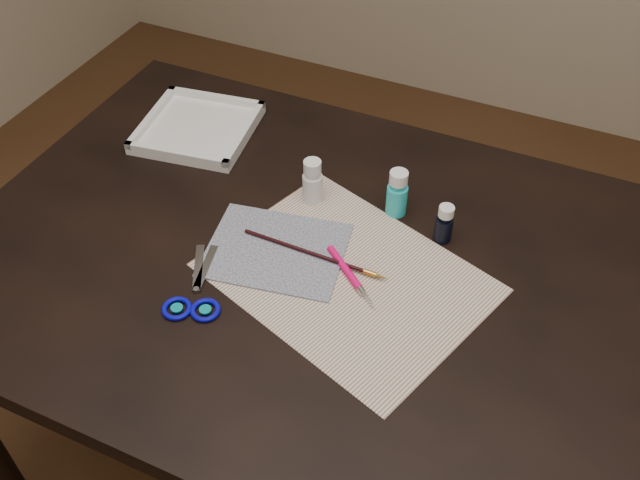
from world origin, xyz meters
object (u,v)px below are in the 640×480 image
at_px(paper, 347,277).
at_px(paint_bottle_white, 313,181).
at_px(scissors, 194,282).
at_px(paint_bottle_cyan, 397,193).
at_px(palette_tray, 198,127).
at_px(canvas, 276,250).
at_px(paint_bottle_navy, 444,224).

height_order(paper, paint_bottle_white, paint_bottle_white).
distance_m(paper, scissors, 0.26).
bearing_deg(paper, paint_bottle_white, 131.24).
bearing_deg(paint_bottle_cyan, scissors, -128.55).
height_order(paint_bottle_cyan, palette_tray, paint_bottle_cyan).
relative_size(canvas, paint_bottle_navy, 3.13).
height_order(paint_bottle_white, paint_bottle_cyan, paint_bottle_cyan).
distance_m(paint_bottle_white, scissors, 0.30).
bearing_deg(paint_bottle_cyan, paper, -95.16).
bearing_deg(paint_bottle_white, scissors, -108.41).
height_order(canvas, paint_bottle_cyan, paint_bottle_cyan).
height_order(paper, canvas, canvas).
distance_m(scissors, palette_tray, 0.44).
height_order(paint_bottle_cyan, paint_bottle_navy, paint_bottle_cyan).
relative_size(paper, paint_bottle_navy, 5.82).
relative_size(paint_bottle_cyan, paint_bottle_navy, 1.23).
distance_m(paint_bottle_white, paint_bottle_cyan, 0.16).
height_order(paint_bottle_white, paint_bottle_navy, paint_bottle_white).
bearing_deg(paint_bottle_navy, palette_tray, 170.29).
bearing_deg(paint_bottle_cyan, paint_bottle_white, -167.94).
xyz_separation_m(canvas, palette_tray, (-0.31, 0.25, 0.01)).
height_order(paint_bottle_cyan, scissors, paint_bottle_cyan).
bearing_deg(palette_tray, paint_bottle_white, -17.19).
height_order(canvas, paint_bottle_navy, paint_bottle_navy).
distance_m(canvas, paint_bottle_navy, 0.30).
distance_m(paper, paint_bottle_white, 0.22).
relative_size(paint_bottle_white, paint_bottle_cyan, 0.98).
height_order(paint_bottle_navy, scissors, paint_bottle_navy).
xyz_separation_m(paint_bottle_navy, palette_tray, (-0.57, 0.10, -0.02)).
bearing_deg(canvas, scissors, -126.03).
distance_m(canvas, scissors, 0.16).
bearing_deg(paper, canvas, 177.78).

